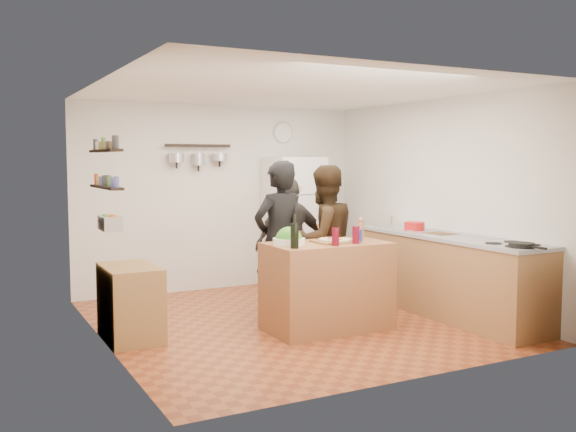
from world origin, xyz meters
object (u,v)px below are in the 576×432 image
person_center (324,241)px  person_left (279,241)px  salad_bowl (289,241)px  skillet (522,245)px  prep_island (327,286)px  wall_clock (283,133)px  salt_canister (358,236)px  fridge (294,222)px  side_table (131,303)px  counter_run (447,276)px  wine_bottle (295,236)px  person_back (291,243)px  pepper_mill (361,231)px  red_bowl (414,226)px

person_center → person_left: bearing=-6.9°
salad_bowl → skillet: bearing=-35.0°
prep_island → skillet: size_ratio=5.11×
wall_clock → person_center: bearing=-104.1°
salad_bowl → salt_canister: size_ratio=2.39×
fridge → side_table: 3.20m
salt_canister → fridge: bearing=78.3°
counter_run → side_table: bearing=169.1°
wine_bottle → wall_clock: size_ratio=0.82×
salad_bowl → wine_bottle: size_ratio=1.33×
person_back → salt_canister: bearing=98.0°
wine_bottle → person_back: person_back is taller
salad_bowl → side_table: 1.68m
person_left → skillet: person_left is taller
pepper_mill → person_back: (-0.36, 0.93, -0.22)m
wall_clock → counter_run: bearing=-74.1°
wine_bottle → person_back: size_ratio=0.16×
pepper_mill → person_back: bearing=111.4°
prep_island → salad_bowl: (-0.42, 0.05, 0.49)m
wine_bottle → salt_canister: wine_bottle is taller
prep_island → red_bowl: 1.63m
person_left → side_table: size_ratio=2.20×
person_left → counter_run: (1.81, -0.66, -0.43)m
fridge → wine_bottle: bearing=-117.9°
prep_island → wine_bottle: size_ratio=5.11×
wine_bottle → side_table: 1.75m
prep_island → pepper_mill: 0.71m
person_left → person_back: 0.55m
pepper_mill → side_table: 2.50m
person_center → fridge: 1.73m
red_bowl → fridge: size_ratio=0.13×
salad_bowl → red_bowl: bearing=11.6°
pepper_mill → side_table: size_ratio=0.24×
wall_clock → person_back: bearing=-114.1°
fridge → person_left: bearing=-122.8°
pepper_mill → prep_island: bearing=-173.7°
salad_bowl → person_left: person_left is taller
salad_bowl → pepper_mill: 0.87m
person_left → red_bowl: size_ratio=7.25×
person_center → fridge: size_ratio=0.95×
person_back → red_bowl: person_back is taller
side_table → wine_bottle: bearing=-29.3°
skillet → wall_clock: (-0.65, 3.79, 1.21)m
counter_run → prep_island: bearing=176.6°
pepper_mill → skillet: (0.98, -1.30, -0.06)m
skillet → fridge: bearing=100.7°
salad_bowl → red_bowl: red_bowl is taller
pepper_mill → salt_canister: bearing=-131.4°
person_left → wall_clock: size_ratio=5.85×
red_bowl → wine_bottle: bearing=-161.5°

